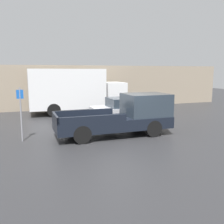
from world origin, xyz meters
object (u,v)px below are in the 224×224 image
delivery_truck (74,90)px  newspaper_box (91,102)px  parking_sign (21,111)px  pickup_truck (125,116)px  car (125,109)px

delivery_truck → newspaper_box: 2.98m
parking_sign → newspaper_box: (5.60, 8.99, -0.87)m
delivery_truck → newspaper_box: delivery_truck is taller
pickup_truck → car: bearing=67.7°
pickup_truck → car: pickup_truck is taller
newspaper_box → car: bearing=-84.2°
pickup_truck → newspaper_box: pickup_truck is taller
pickup_truck → parking_sign: bearing=175.3°
delivery_truck → newspaper_box: (1.79, 2.01, -1.28)m
car → parking_sign: bearing=-156.5°
delivery_truck → parking_sign: delivery_truck is taller
car → newspaper_box: 6.31m
car → parking_sign: 6.83m
pickup_truck → car: size_ratio=1.37×
car → newspaper_box: (-0.64, 6.27, -0.28)m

